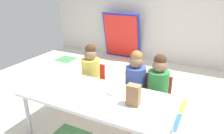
{
  "coord_description": "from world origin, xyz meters",
  "views": [
    {
      "loc": [
        0.94,
        -2.48,
        1.69
      ],
      "look_at": [
        -0.09,
        -0.45,
        0.81
      ],
      "focal_mm": 34.4,
      "sensor_mm": 36.0,
      "label": 1
    }
  ],
  "objects_px": {
    "craft_table": "(98,99)",
    "seated_child_near_camera": "(91,69)",
    "folded_activity_table": "(122,36)",
    "paper_plate_near_edge": "(112,94)",
    "seated_child_middle_seat": "(136,78)",
    "donut_powdered_on_plate": "(112,92)",
    "paper_plate_center_table": "(87,90)",
    "seated_child_far_right": "(158,83)",
    "paper_bag_brown": "(133,95)"
  },
  "relations": [
    {
      "from": "craft_table",
      "to": "seated_child_near_camera",
      "type": "distance_m",
      "value": 0.77
    },
    {
      "from": "folded_activity_table",
      "to": "paper_plate_near_edge",
      "type": "distance_m",
      "value": 2.9
    },
    {
      "from": "seated_child_middle_seat",
      "to": "craft_table",
      "type": "bearing_deg",
      "value": -109.13
    },
    {
      "from": "donut_powdered_on_plate",
      "to": "paper_plate_center_table",
      "type": "bearing_deg",
      "value": -171.78
    },
    {
      "from": "paper_plate_near_edge",
      "to": "paper_plate_center_table",
      "type": "distance_m",
      "value": 0.3
    },
    {
      "from": "seated_child_far_right",
      "to": "donut_powdered_on_plate",
      "type": "distance_m",
      "value": 0.65
    },
    {
      "from": "folded_activity_table",
      "to": "paper_plate_center_table",
      "type": "bearing_deg",
      "value": -73.52
    },
    {
      "from": "paper_bag_brown",
      "to": "paper_plate_near_edge",
      "type": "bearing_deg",
      "value": 161.6
    },
    {
      "from": "seated_child_far_right",
      "to": "paper_plate_center_table",
      "type": "distance_m",
      "value": 0.88
    },
    {
      "from": "craft_table",
      "to": "seated_child_far_right",
      "type": "xyz_separation_m",
      "value": [
        0.51,
        0.61,
        0.04
      ]
    },
    {
      "from": "paper_plate_center_table",
      "to": "donut_powdered_on_plate",
      "type": "xyz_separation_m",
      "value": [
        0.3,
        0.04,
        0.02
      ]
    },
    {
      "from": "craft_table",
      "to": "folded_activity_table",
      "type": "relative_size",
      "value": 1.56
    },
    {
      "from": "paper_plate_near_edge",
      "to": "donut_powdered_on_plate",
      "type": "bearing_deg",
      "value": 0.0
    },
    {
      "from": "craft_table",
      "to": "seated_child_near_camera",
      "type": "height_order",
      "value": "seated_child_near_camera"
    },
    {
      "from": "seated_child_far_right",
      "to": "folded_activity_table",
      "type": "relative_size",
      "value": 0.84
    },
    {
      "from": "seated_child_near_camera",
      "to": "seated_child_middle_seat",
      "type": "relative_size",
      "value": 1.0
    },
    {
      "from": "seated_child_near_camera",
      "to": "seated_child_far_right",
      "type": "height_order",
      "value": "same"
    },
    {
      "from": "seated_child_middle_seat",
      "to": "paper_plate_center_table",
      "type": "bearing_deg",
      "value": -123.5
    },
    {
      "from": "craft_table",
      "to": "seated_child_near_camera",
      "type": "xyz_separation_m",
      "value": [
        -0.47,
        0.61,
        0.04
      ]
    },
    {
      "from": "paper_bag_brown",
      "to": "seated_child_far_right",
      "type": "bearing_deg",
      "value": 82.23
    },
    {
      "from": "seated_child_near_camera",
      "to": "paper_bag_brown",
      "type": "relative_size",
      "value": 4.17
    },
    {
      "from": "seated_child_near_camera",
      "to": "donut_powdered_on_plate",
      "type": "xyz_separation_m",
      "value": [
        0.6,
        -0.53,
        0.02
      ]
    },
    {
      "from": "seated_child_middle_seat",
      "to": "paper_plate_center_table",
      "type": "height_order",
      "value": "seated_child_middle_seat"
    },
    {
      "from": "seated_child_middle_seat",
      "to": "paper_bag_brown",
      "type": "relative_size",
      "value": 4.17
    },
    {
      "from": "craft_table",
      "to": "folded_activity_table",
      "type": "xyz_separation_m",
      "value": [
        -0.97,
        2.76,
        0.03
      ]
    },
    {
      "from": "seated_child_near_camera",
      "to": "paper_plate_center_table",
      "type": "distance_m",
      "value": 0.64
    },
    {
      "from": "folded_activity_table",
      "to": "paper_plate_near_edge",
      "type": "height_order",
      "value": "folded_activity_table"
    },
    {
      "from": "folded_activity_table",
      "to": "seated_child_near_camera",
      "type": "bearing_deg",
      "value": -76.76
    },
    {
      "from": "seated_child_middle_seat",
      "to": "seated_child_far_right",
      "type": "bearing_deg",
      "value": 0.0
    },
    {
      "from": "seated_child_near_camera",
      "to": "paper_plate_near_edge",
      "type": "relative_size",
      "value": 5.1
    },
    {
      "from": "craft_table",
      "to": "paper_bag_brown",
      "type": "relative_size",
      "value": 7.69
    },
    {
      "from": "seated_child_middle_seat",
      "to": "seated_child_far_right",
      "type": "xyz_separation_m",
      "value": [
        0.3,
        0.0,
        0.0
      ]
    },
    {
      "from": "folded_activity_table",
      "to": "seated_child_far_right",
      "type": "bearing_deg",
      "value": -55.53
    },
    {
      "from": "donut_powdered_on_plate",
      "to": "paper_plate_near_edge",
      "type": "bearing_deg",
      "value": 0.0
    },
    {
      "from": "paper_bag_brown",
      "to": "paper_plate_center_table",
      "type": "relative_size",
      "value": 1.22
    },
    {
      "from": "seated_child_near_camera",
      "to": "donut_powdered_on_plate",
      "type": "bearing_deg",
      "value": -41.33
    },
    {
      "from": "seated_child_far_right",
      "to": "paper_plate_center_table",
      "type": "bearing_deg",
      "value": -139.74
    },
    {
      "from": "craft_table",
      "to": "folded_activity_table",
      "type": "bearing_deg",
      "value": 109.37
    },
    {
      "from": "craft_table",
      "to": "donut_powdered_on_plate",
      "type": "height_order",
      "value": "donut_powdered_on_plate"
    },
    {
      "from": "seated_child_near_camera",
      "to": "paper_plate_near_edge",
      "type": "bearing_deg",
      "value": -41.33
    },
    {
      "from": "folded_activity_table",
      "to": "paper_plate_near_edge",
      "type": "bearing_deg",
      "value": -67.59
    },
    {
      "from": "paper_bag_brown",
      "to": "donut_powdered_on_plate",
      "type": "bearing_deg",
      "value": 161.6
    },
    {
      "from": "seated_child_near_camera",
      "to": "seated_child_middle_seat",
      "type": "height_order",
      "value": "same"
    },
    {
      "from": "seated_child_near_camera",
      "to": "seated_child_far_right",
      "type": "xyz_separation_m",
      "value": [
        0.97,
        -0.0,
        0.0
      ]
    },
    {
      "from": "paper_plate_center_table",
      "to": "donut_powdered_on_plate",
      "type": "bearing_deg",
      "value": 8.22
    },
    {
      "from": "paper_plate_near_edge",
      "to": "seated_child_far_right",
      "type": "bearing_deg",
      "value": 54.68
    },
    {
      "from": "seated_child_far_right",
      "to": "paper_plate_near_edge",
      "type": "height_order",
      "value": "seated_child_far_right"
    },
    {
      "from": "folded_activity_table",
      "to": "paper_plate_near_edge",
      "type": "relative_size",
      "value": 6.04
    },
    {
      "from": "paper_plate_center_table",
      "to": "seated_child_near_camera",
      "type": "bearing_deg",
      "value": 117.68
    },
    {
      "from": "paper_bag_brown",
      "to": "paper_plate_near_edge",
      "type": "distance_m",
      "value": 0.32
    }
  ]
}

